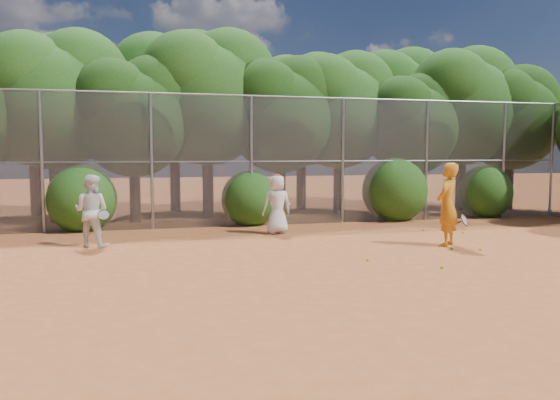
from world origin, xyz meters
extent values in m
plane|color=#AC5426|center=(0.00, 0.00, 0.00)|extent=(80.00, 80.00, 0.00)
cylinder|color=gray|center=(-7.00, 6.00, 2.00)|extent=(0.09, 0.09, 4.00)
cylinder|color=gray|center=(-4.00, 6.00, 2.00)|extent=(0.09, 0.09, 4.00)
cylinder|color=gray|center=(-1.00, 6.00, 2.00)|extent=(0.09, 0.09, 4.00)
cylinder|color=gray|center=(2.00, 6.00, 2.00)|extent=(0.09, 0.09, 4.00)
cylinder|color=gray|center=(5.00, 6.00, 2.00)|extent=(0.09, 0.09, 4.00)
cylinder|color=gray|center=(8.00, 6.00, 2.00)|extent=(0.09, 0.09, 4.00)
cylinder|color=gray|center=(0.00, 6.00, 4.00)|extent=(20.00, 0.05, 0.05)
cylinder|color=gray|center=(0.00, 6.00, 2.00)|extent=(20.00, 0.04, 0.04)
cube|color=slate|center=(0.00, 6.00, 2.00)|extent=(20.00, 0.02, 4.00)
cylinder|color=gray|center=(10.00, 6.00, 2.00)|extent=(0.09, 0.09, 4.00)
cylinder|color=black|center=(-7.00, 8.50, 1.26)|extent=(0.38, 0.38, 2.52)
sphere|color=#1D4A12|center=(-7.00, 8.50, 3.73)|extent=(4.03, 4.03, 4.03)
sphere|color=#1D4A12|center=(-6.19, 8.90, 4.74)|extent=(3.23, 3.23, 3.23)
sphere|color=#1D4A12|center=(-7.71, 8.20, 4.54)|extent=(3.02, 3.02, 3.02)
cylinder|color=black|center=(-4.50, 7.80, 1.08)|extent=(0.36, 0.36, 2.17)
sphere|color=black|center=(-4.50, 7.80, 3.21)|extent=(3.47, 3.47, 3.47)
sphere|color=black|center=(-3.81, 8.15, 4.08)|extent=(2.78, 2.78, 2.78)
sphere|color=black|center=(-5.11, 7.54, 3.91)|extent=(2.60, 2.60, 2.60)
cylinder|color=black|center=(-2.00, 8.80, 1.33)|extent=(0.39, 0.39, 2.66)
sphere|color=#1D4A12|center=(-2.00, 8.80, 3.94)|extent=(4.26, 4.26, 4.26)
sphere|color=#1D4A12|center=(-1.15, 9.23, 5.00)|extent=(3.40, 3.40, 3.40)
sphere|color=#1D4A12|center=(-2.74, 8.48, 4.79)|extent=(3.19, 3.19, 3.19)
cylinder|color=black|center=(0.50, 8.20, 1.14)|extent=(0.37, 0.37, 2.27)
sphere|color=black|center=(0.50, 8.20, 3.37)|extent=(3.64, 3.64, 3.64)
sphere|color=black|center=(1.23, 8.56, 4.28)|extent=(2.91, 2.91, 2.91)
sphere|color=black|center=(-0.14, 7.93, 4.10)|extent=(2.73, 2.73, 2.73)
cylinder|color=black|center=(3.00, 9.00, 1.22)|extent=(0.38, 0.38, 2.45)
sphere|color=#1D4A12|center=(3.00, 9.00, 3.63)|extent=(3.92, 3.92, 3.92)
sphere|color=#1D4A12|center=(3.78, 9.39, 4.61)|extent=(3.14, 3.14, 3.14)
sphere|color=#1D4A12|center=(2.31, 8.71, 4.41)|extent=(2.94, 2.94, 2.94)
cylinder|color=black|center=(5.50, 8.00, 1.05)|extent=(0.36, 0.36, 2.10)
sphere|color=black|center=(5.50, 8.00, 3.11)|extent=(3.36, 3.36, 3.36)
sphere|color=black|center=(6.17, 8.34, 3.95)|extent=(2.69, 2.69, 2.69)
sphere|color=black|center=(4.91, 7.75, 3.78)|extent=(2.52, 2.52, 2.52)
cylinder|color=black|center=(8.00, 8.60, 1.29)|extent=(0.39, 0.39, 2.59)
sphere|color=#1D4A12|center=(8.00, 8.60, 3.83)|extent=(4.14, 4.14, 4.14)
sphere|color=#1D4A12|center=(8.83, 9.01, 4.87)|extent=(3.32, 3.32, 3.32)
sphere|color=#1D4A12|center=(7.27, 8.29, 4.66)|extent=(3.11, 3.11, 3.11)
cylinder|color=black|center=(10.00, 8.30, 1.15)|extent=(0.37, 0.37, 2.31)
sphere|color=black|center=(10.00, 8.30, 3.42)|extent=(3.70, 3.70, 3.70)
sphere|color=black|center=(10.74, 8.67, 4.34)|extent=(2.96, 2.96, 2.96)
sphere|color=black|center=(9.35, 8.02, 4.16)|extent=(2.77, 2.77, 2.77)
cylinder|color=black|center=(-8.00, 10.80, 1.31)|extent=(0.39, 0.39, 2.62)
sphere|color=#1D4A12|center=(-8.00, 10.80, 3.88)|extent=(4.20, 4.20, 4.20)
sphere|color=#1D4A12|center=(-7.16, 11.22, 4.94)|extent=(3.36, 3.36, 3.36)
sphere|color=#1D4A12|center=(-8.73, 10.49, 4.72)|extent=(3.15, 3.15, 3.15)
cylinder|color=black|center=(-3.00, 11.00, 1.40)|extent=(0.40, 0.40, 2.80)
sphere|color=#1D4A12|center=(-3.00, 11.00, 4.14)|extent=(4.48, 4.48, 4.48)
sphere|color=#1D4A12|center=(-2.10, 11.45, 5.26)|extent=(3.58, 3.58, 3.58)
sphere|color=#1D4A12|center=(-3.78, 10.66, 5.04)|extent=(3.36, 3.36, 3.36)
cylinder|color=black|center=(2.00, 10.60, 1.26)|extent=(0.38, 0.38, 2.52)
sphere|color=#1D4A12|center=(2.00, 10.60, 3.73)|extent=(4.03, 4.03, 4.03)
sphere|color=#1D4A12|center=(2.81, 11.00, 4.74)|extent=(3.23, 3.23, 3.23)
sphere|color=#1D4A12|center=(1.29, 10.30, 4.54)|extent=(3.02, 3.02, 3.02)
cylinder|color=black|center=(6.50, 11.20, 1.36)|extent=(0.40, 0.40, 2.73)
sphere|color=#1D4A12|center=(6.50, 11.20, 4.04)|extent=(4.37, 4.37, 4.37)
sphere|color=#1D4A12|center=(7.37, 11.64, 5.13)|extent=(3.49, 3.49, 3.49)
sphere|color=#1D4A12|center=(5.74, 10.87, 4.91)|extent=(3.28, 3.28, 3.28)
sphere|color=#1D4A12|center=(-6.00, 6.30, 1.00)|extent=(2.00, 2.00, 2.00)
sphere|color=#1D4A12|center=(-1.00, 6.30, 0.90)|extent=(1.80, 1.80, 1.80)
sphere|color=#1D4A12|center=(4.00, 6.30, 1.10)|extent=(2.20, 2.20, 2.20)
sphere|color=#1D4A12|center=(7.50, 6.30, 0.95)|extent=(1.90, 1.90, 1.90)
imported|color=orange|center=(2.86, 1.20, 1.02)|extent=(0.88, 0.86, 2.03)
torus|color=black|center=(3.21, 1.00, 0.65)|extent=(0.34, 0.30, 0.29)
cylinder|color=black|center=(3.10, 1.17, 0.56)|extent=(0.18, 0.24, 0.15)
imported|color=white|center=(-0.65, 4.17, 0.83)|extent=(0.85, 0.59, 1.66)
ellipsoid|color=#A92618|center=(-0.65, 4.17, 1.62)|extent=(0.22, 0.22, 0.13)
sphere|color=#C2E128|center=(-0.35, 3.97, 0.85)|extent=(0.07, 0.07, 0.07)
imported|color=white|center=(-5.50, 3.26, 0.87)|extent=(1.04, 0.94, 1.74)
torus|color=black|center=(-5.20, 2.96, 0.80)|extent=(0.33, 0.25, 0.26)
cylinder|color=black|center=(-5.17, 3.13, 0.67)|extent=(0.07, 0.25, 0.19)
sphere|color=#C2E128|center=(2.73, 0.73, 0.03)|extent=(0.07, 0.07, 0.07)
sphere|color=#C2E128|center=(3.61, 3.64, 0.03)|extent=(0.07, 0.07, 0.07)
sphere|color=#C2E128|center=(1.34, -1.13, 0.03)|extent=(0.07, 0.07, 0.07)
sphere|color=#C2E128|center=(3.27, 0.41, 0.03)|extent=(0.07, 0.07, 0.07)
sphere|color=#C2E128|center=(0.23, -0.07, 0.03)|extent=(0.07, 0.07, 0.07)
sphere|color=#C2E128|center=(4.43, 2.90, 0.03)|extent=(0.07, 0.07, 0.07)
camera|label=1|loc=(-4.39, -10.52, 2.28)|focal=35.00mm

